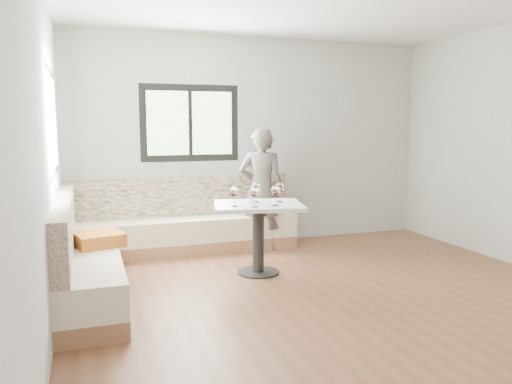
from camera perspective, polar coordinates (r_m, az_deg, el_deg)
room at (r=4.61m, az=8.79°, el=4.88°), size 5.01×5.01×2.81m
banquette at (r=5.81m, az=-12.31°, el=-5.40°), size 2.90×2.80×0.95m
table at (r=5.46m, az=0.27°, el=-3.36°), size 1.09×0.93×0.78m
person at (r=6.50m, az=0.62°, el=0.33°), size 0.68×0.57×1.60m
olive_ramekin at (r=5.47m, az=-0.50°, el=-1.07°), size 0.09×0.09×0.04m
wine_glass_a at (r=5.22m, az=-2.49°, el=-0.04°), size 0.10×0.10×0.22m
wine_glass_b at (r=5.18m, az=-0.14°, el=-0.10°), size 0.10×0.10×0.22m
wine_glass_c at (r=5.28m, az=2.26°, el=0.05°), size 0.10×0.10×0.22m
wine_glass_d at (r=5.52m, az=0.07°, el=0.39°), size 0.10×0.10×0.22m
wine_glass_e at (r=5.54m, az=2.74°, el=0.41°), size 0.10×0.10×0.22m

